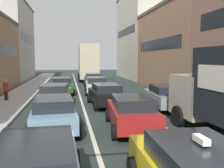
% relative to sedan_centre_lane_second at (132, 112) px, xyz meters
% --- Properties ---
extents(sidewalk_left, '(2.60, 64.00, 0.14)m').
position_rel_sedan_centre_lane_second_xyz_m(sidewalk_left, '(-6.82, 12.44, -0.73)').
color(sidewalk_left, '#B5B5B5').
rests_on(sidewalk_left, ground).
extents(lane_stripe_left, '(0.16, 60.00, 0.01)m').
position_rel_sedan_centre_lane_second_xyz_m(lane_stripe_left, '(-1.82, 12.44, -0.79)').
color(lane_stripe_left, silver).
rests_on(lane_stripe_left, ground).
extents(lane_stripe_right, '(0.16, 60.00, 0.01)m').
position_rel_sedan_centre_lane_second_xyz_m(lane_stripe_right, '(1.58, 12.44, -0.79)').
color(lane_stripe_right, silver).
rests_on(lane_stripe_right, ground).
extents(building_row_right, '(7.20, 43.90, 13.71)m').
position_rel_sedan_centre_lane_second_xyz_m(building_row_right, '(9.78, 15.91, 4.87)').
color(building_row_right, beige).
rests_on(building_row_right, ground).
extents(sedan_centre_lane_second, '(2.30, 4.41, 1.49)m').
position_rel_sedan_centre_lane_second_xyz_m(sedan_centre_lane_second, '(0.00, 0.00, 0.00)').
color(sedan_centre_lane_second, '#A51E1E').
rests_on(sedan_centre_lane_second, ground).
extents(wagon_left_lane_second, '(2.29, 4.41, 1.49)m').
position_rel_sedan_centre_lane_second_xyz_m(wagon_left_lane_second, '(-3.41, 0.39, 0.00)').
color(wagon_left_lane_second, '#759EB7').
rests_on(wagon_left_lane_second, ground).
extents(hatchback_centre_lane_third, '(2.25, 4.39, 1.49)m').
position_rel_sedan_centre_lane_second_xyz_m(hatchback_centre_lane_third, '(-0.30, 5.69, 0.00)').
color(hatchback_centre_lane_third, black).
rests_on(hatchback_centre_lane_third, ground).
extents(sedan_left_lane_third, '(2.30, 4.41, 1.49)m').
position_rel_sedan_centre_lane_second_xyz_m(sedan_left_lane_third, '(-3.60, 6.02, 0.00)').
color(sedan_left_lane_third, '#B29319').
rests_on(sedan_left_lane_third, ground).
extents(coupe_centre_lane_fourth, '(2.23, 4.38, 1.49)m').
position_rel_sedan_centre_lane_second_xyz_m(coupe_centre_lane_fourth, '(-0.27, 11.96, 0.00)').
color(coupe_centre_lane_fourth, beige).
rests_on(coupe_centre_lane_fourth, ground).
extents(sedan_left_lane_fourth, '(2.26, 4.40, 1.49)m').
position_rel_sedan_centre_lane_second_xyz_m(sedan_left_lane_fourth, '(-3.38, 12.21, 0.00)').
color(sedan_left_lane_fourth, '#19592D').
rests_on(sedan_left_lane_fourth, ground).
extents(sedan_centre_lane_fifth, '(2.15, 4.35, 1.49)m').
position_rel_sedan_centre_lane_second_xyz_m(sedan_centre_lane_fifth, '(-0.01, 17.97, 0.00)').
color(sedan_centre_lane_fifth, '#194C8C').
rests_on(sedan_centre_lane_fifth, ground).
extents(sedan_right_lane_behind_truck, '(2.30, 4.41, 1.49)m').
position_rel_sedan_centre_lane_second_xyz_m(sedan_right_lane_behind_truck, '(3.24, 4.23, 0.00)').
color(sedan_right_lane_behind_truck, gray).
rests_on(sedan_right_lane_behind_truck, ground).
extents(bus_mid_queue_primary, '(2.97, 10.55, 5.06)m').
position_rel_sedan_centre_lane_second_xyz_m(bus_mid_queue_primary, '(0.07, 26.53, 2.03)').
color(bus_mid_queue_primary, '#BFB793').
rests_on(bus_mid_queue_primary, ground).
extents(pedestrian_far_sidewalk, '(0.43, 0.39, 1.66)m').
position_rel_sedan_centre_lane_second_xyz_m(pedestrian_far_sidewalk, '(-7.22, 8.51, 0.15)').
color(pedestrian_far_sidewalk, '#262D47').
rests_on(pedestrian_far_sidewalk, ground).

